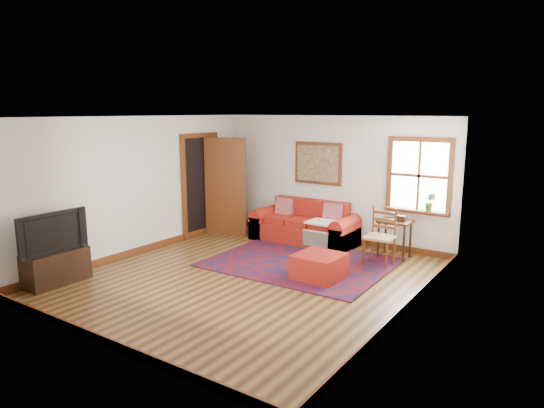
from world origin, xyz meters
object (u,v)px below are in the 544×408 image
Objects in this scene: side_table at (395,227)px; red_leather_sofa at (305,228)px; ladder_back_chair at (381,234)px; media_cabinet at (56,267)px; red_ottoman at (319,267)px.

red_leather_sofa is at bearing 179.10° from side_table.
ladder_back_chair is 5.23m from media_cabinet.
red_ottoman is 1.88m from side_table.
side_table is at bearing -0.90° from red_leather_sofa.
media_cabinet reaches higher than red_ottoman.
side_table reaches higher than media_cabinet.
red_ottoman is 0.74× the size of media_cabinet.
red_ottoman is 4.02m from media_cabinet.
red_leather_sofa is at bearing 128.15° from red_ottoman.
ladder_back_chair reaches higher than media_cabinet.
ladder_back_chair is (-0.06, -0.51, -0.03)m from side_table.
side_table reaches higher than red_ottoman.
side_table is 0.73× the size of media_cabinet.
side_table is (1.86, -0.03, 0.29)m from red_leather_sofa.
red_leather_sofa is 2.17× the size of ladder_back_chair.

